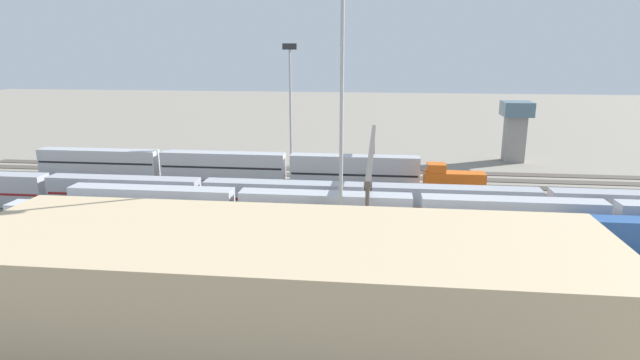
# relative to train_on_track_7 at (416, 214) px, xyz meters

# --- Properties ---
(ground_plane) EXTENTS (400.00, 400.00, 0.00)m
(ground_plane) POSITION_rel_train_on_track_7_xyz_m (16.06, -15.00, -2.62)
(ground_plane) COLOR gray
(track_bed_0) EXTENTS (140.00, 2.80, 0.12)m
(track_bed_0) POSITION_rel_train_on_track_7_xyz_m (16.06, -35.00, -2.56)
(track_bed_0) COLOR #4C443D
(track_bed_0) RESTS_ON ground_plane
(track_bed_1) EXTENTS (140.00, 2.80, 0.12)m
(track_bed_1) POSITION_rel_train_on_track_7_xyz_m (16.06, -30.00, -2.56)
(track_bed_1) COLOR #4C443D
(track_bed_1) RESTS_ON ground_plane
(track_bed_2) EXTENTS (140.00, 2.80, 0.12)m
(track_bed_2) POSITION_rel_train_on_track_7_xyz_m (16.06, -25.00, -2.56)
(track_bed_2) COLOR #3D3833
(track_bed_2) RESTS_ON ground_plane
(track_bed_3) EXTENTS (140.00, 2.80, 0.12)m
(track_bed_3) POSITION_rel_train_on_track_7_xyz_m (16.06, -20.00, -2.56)
(track_bed_3) COLOR #3D3833
(track_bed_3) RESTS_ON ground_plane
(track_bed_4) EXTENTS (140.00, 2.80, 0.12)m
(track_bed_4) POSITION_rel_train_on_track_7_xyz_m (16.06, -15.00, -2.56)
(track_bed_4) COLOR #3D3833
(track_bed_4) RESTS_ON ground_plane
(track_bed_5) EXTENTS (140.00, 2.80, 0.12)m
(track_bed_5) POSITION_rel_train_on_track_7_xyz_m (16.06, -10.00, -2.56)
(track_bed_5) COLOR #4C443D
(track_bed_5) RESTS_ON ground_plane
(track_bed_6) EXTENTS (140.00, 2.80, 0.12)m
(track_bed_6) POSITION_rel_train_on_track_7_xyz_m (16.06, -5.00, -2.56)
(track_bed_6) COLOR #3D3833
(track_bed_6) RESTS_ON ground_plane
(track_bed_7) EXTENTS (140.00, 2.80, 0.12)m
(track_bed_7) POSITION_rel_train_on_track_7_xyz_m (16.06, 0.00, -2.56)
(track_bed_7) COLOR #4C443D
(track_bed_7) RESTS_ON ground_plane
(track_bed_8) EXTENTS (140.00, 2.80, 0.12)m
(track_bed_8) POSITION_rel_train_on_track_7_xyz_m (16.06, 5.00, -2.56)
(track_bed_8) COLOR #3D3833
(track_bed_8) RESTS_ON ground_plane
(train_on_track_7) EXTENTS (95.60, 3.06, 5.00)m
(train_on_track_7) POSITION_rel_train_on_track_7_xyz_m (0.00, 0.00, 0.00)
(train_on_track_7) COLOR #B7BABF
(train_on_track_7) RESTS_ON ground_plane
(train_on_track_8) EXTENTS (90.60, 3.06, 4.40)m
(train_on_track_8) POSITION_rel_train_on_track_7_xyz_m (8.07, 5.00, -0.56)
(train_on_track_8) COLOR #285193
(train_on_track_8) RESTS_ON ground_plane
(train_on_track_6) EXTENTS (119.80, 3.06, 5.00)m
(train_on_track_6) POSITION_rel_train_on_track_7_xyz_m (18.67, -5.00, -0.01)
(train_on_track_6) COLOR #A8AAB2
(train_on_track_6) RESTS_ON ground_plane
(train_on_track_3) EXTENTS (10.00, 3.00, 5.00)m
(train_on_track_3) POSITION_rel_train_on_track_7_xyz_m (-7.12, -20.00, -0.47)
(train_on_track_3) COLOR #D85914
(train_on_track_3) RESTS_ON ground_plane
(train_on_track_2) EXTENTS (71.40, 3.06, 5.00)m
(train_on_track_2) POSITION_rel_train_on_track_7_xyz_m (33.66, -25.00, -0.02)
(train_on_track_2) COLOR #B7BABF
(train_on_track_2) RESTS_ON ground_plane
(light_mast_0) EXTENTS (2.80, 0.70, 24.52)m
(light_mast_0) POSITION_rel_train_on_track_7_xyz_m (23.21, -38.21, 13.23)
(light_mast_0) COLOR #9EA0A5
(light_mast_0) RESTS_ON ground_plane
(light_mast_1) EXTENTS (2.80, 0.70, 31.97)m
(light_mast_1) POSITION_rel_train_on_track_7_xyz_m (9.46, 7.14, 17.29)
(light_mast_1) COLOR #9EA0A5
(light_mast_1) RESTS_ON ground_plane
(signal_gantry) EXTENTS (0.70, 45.00, 8.80)m
(signal_gantry) POSITION_rel_train_on_track_7_xyz_m (6.31, -15.00, 5.17)
(signal_gantry) COLOR #4C4742
(signal_gantry) RESTS_ON ground_plane
(maintenance_shed) EXTENTS (54.48, 17.20, 9.03)m
(maintenance_shed) POSITION_rel_train_on_track_7_xyz_m (12.84, 26.56, 1.89)
(maintenance_shed) COLOR tan
(maintenance_shed) RESTS_ON ground_plane
(control_tower) EXTENTS (6.00, 6.00, 12.72)m
(control_tower) POSITION_rel_train_on_track_7_xyz_m (-23.31, -47.81, 4.84)
(control_tower) COLOR gray
(control_tower) RESTS_ON ground_plane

